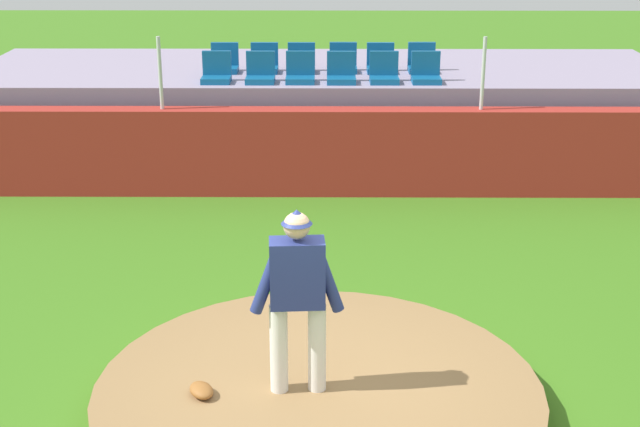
# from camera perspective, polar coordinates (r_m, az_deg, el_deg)

# --- Properties ---
(ground_plane) EXTENTS (60.00, 60.00, 0.00)m
(ground_plane) POSITION_cam_1_polar(r_m,az_deg,el_deg) (8.61, -0.10, -12.52)
(ground_plane) COLOR #3C721A
(pitchers_mound) EXTENTS (4.21, 4.21, 0.27)m
(pitchers_mound) POSITION_cam_1_polar(r_m,az_deg,el_deg) (8.53, -0.10, -11.76)
(pitchers_mound) COLOR olive
(pitchers_mound) RESTS_ON ground_plane
(pitcher) EXTENTS (0.85, 0.29, 1.77)m
(pitcher) POSITION_cam_1_polar(r_m,az_deg,el_deg) (7.94, -1.46, -4.81)
(pitcher) COLOR silver
(pitcher) RESTS_ON pitchers_mound
(fielding_glove) EXTENTS (0.32, 0.36, 0.11)m
(fielding_glove) POSITION_cam_1_polar(r_m,az_deg,el_deg) (8.36, -7.61, -11.17)
(fielding_glove) COLOR brown
(fielding_glove) RESTS_ON pitchers_mound
(brick_barrier) EXTENTS (12.76, 0.40, 1.40)m
(brick_barrier) POSITION_cam_1_polar(r_m,az_deg,el_deg) (14.24, 0.11, 3.97)
(brick_barrier) COLOR #9F2921
(brick_barrier) RESTS_ON ground_plane
(fence_post_left) EXTENTS (0.06, 0.06, 1.13)m
(fence_post_left) POSITION_cam_1_polar(r_m,az_deg,el_deg) (14.18, -10.21, 8.85)
(fence_post_left) COLOR silver
(fence_post_left) RESTS_ON brick_barrier
(fence_post_right) EXTENTS (0.06, 0.06, 1.13)m
(fence_post_right) POSITION_cam_1_polar(r_m,az_deg,el_deg) (14.15, 10.42, 8.82)
(fence_post_right) COLOR silver
(fence_post_right) RESTS_ON brick_barrier
(bleacher_platform) EXTENTS (12.54, 3.84, 1.62)m
(bleacher_platform) POSITION_cam_1_polar(r_m,az_deg,el_deg) (16.59, 0.15, 6.67)
(bleacher_platform) COLOR gray
(bleacher_platform) RESTS_ON ground_plane
(stadium_chair_0) EXTENTS (0.48, 0.44, 0.50)m
(stadium_chair_0) POSITION_cam_1_polar(r_m,az_deg,el_deg) (15.13, -6.65, 8.97)
(stadium_chair_0) COLOR #0F5386
(stadium_chair_0) RESTS_ON bleacher_platform
(stadium_chair_1) EXTENTS (0.48, 0.44, 0.50)m
(stadium_chair_1) POSITION_cam_1_polar(r_m,az_deg,el_deg) (15.05, -3.84, 8.99)
(stadium_chair_1) COLOR #0F5386
(stadium_chair_1) RESTS_ON bleacher_platform
(stadium_chair_2) EXTENTS (0.48, 0.44, 0.50)m
(stadium_chair_2) POSITION_cam_1_polar(r_m,az_deg,el_deg) (15.02, -1.27, 9.02)
(stadium_chair_2) COLOR #0F5386
(stadium_chair_2) RESTS_ON bleacher_platform
(stadium_chair_3) EXTENTS (0.48, 0.44, 0.50)m
(stadium_chair_3) POSITION_cam_1_polar(r_m,az_deg,el_deg) (15.00, 1.37, 9.00)
(stadium_chair_3) COLOR #0F5386
(stadium_chair_3) RESTS_ON bleacher_platform
(stadium_chair_4) EXTENTS (0.48, 0.44, 0.50)m
(stadium_chair_4) POSITION_cam_1_polar(r_m,az_deg,el_deg) (15.05, 4.13, 8.99)
(stadium_chair_4) COLOR #0F5386
(stadium_chair_4) RESTS_ON bleacher_platform
(stadium_chair_5) EXTENTS (0.48, 0.44, 0.50)m
(stadium_chair_5) POSITION_cam_1_polar(r_m,az_deg,el_deg) (15.11, 6.81, 8.95)
(stadium_chair_5) COLOR #0F5386
(stadium_chair_5) RESTS_ON bleacher_platform
(stadium_chair_6) EXTENTS (0.48, 0.44, 0.50)m
(stadium_chair_6) POSITION_cam_1_polar(r_m,az_deg,el_deg) (15.98, -6.14, 9.57)
(stadium_chair_6) COLOR #0F5386
(stadium_chair_6) RESTS_ON bleacher_platform
(stadium_chair_7) EXTENTS (0.48, 0.44, 0.50)m
(stadium_chair_7) POSITION_cam_1_polar(r_m,az_deg,el_deg) (15.92, -3.59, 9.61)
(stadium_chair_7) COLOR #0F5386
(stadium_chair_7) RESTS_ON bleacher_platform
(stadium_chair_8) EXTENTS (0.48, 0.44, 0.50)m
(stadium_chair_8) POSITION_cam_1_polar(r_m,az_deg,el_deg) (15.89, -1.20, 9.62)
(stadium_chair_8) COLOR #0F5386
(stadium_chair_8) RESTS_ON bleacher_platform
(stadium_chair_9) EXTENTS (0.48, 0.44, 0.50)m
(stadium_chair_9) POSITION_cam_1_polar(r_m,az_deg,el_deg) (15.93, 1.49, 9.64)
(stadium_chair_9) COLOR #0F5386
(stadium_chair_9) RESTS_ON bleacher_platform
(stadium_chair_10) EXTENTS (0.48, 0.44, 0.50)m
(stadium_chair_10) POSITION_cam_1_polar(r_m,az_deg,el_deg) (15.92, 3.90, 9.60)
(stadium_chair_10) COLOR #0F5386
(stadium_chair_10) RESTS_ON bleacher_platform
(stadium_chair_11) EXTENTS (0.48, 0.44, 0.50)m
(stadium_chair_11) POSITION_cam_1_polar(r_m,az_deg,el_deg) (16.02, 6.54, 9.59)
(stadium_chair_11) COLOR #0F5386
(stadium_chair_11) RESTS_ON bleacher_platform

